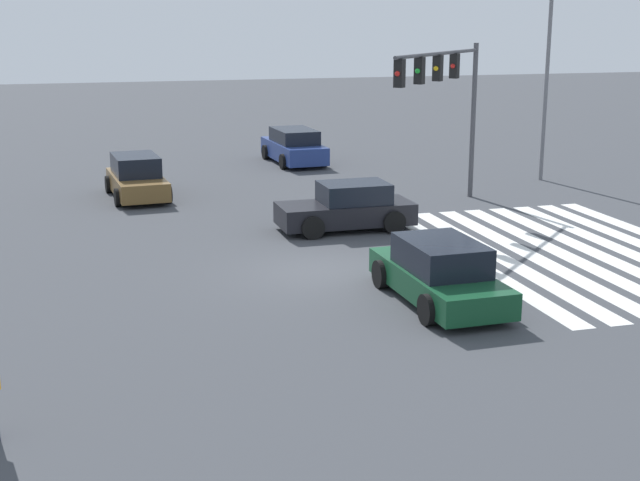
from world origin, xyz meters
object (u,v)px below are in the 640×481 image
(car_0, at_px, (348,208))
(car_1, at_px, (439,273))
(car_2, at_px, (137,178))
(car_3, at_px, (294,147))
(street_light_pole_a, at_px, (547,65))
(traffic_signal_mast, at_px, (446,85))

(car_0, distance_m, car_1, 7.63)
(car_2, bearing_deg, car_3, 124.63)
(car_3, xyz_separation_m, street_light_pole_a, (-6.93, -8.82, 3.93))
(traffic_signal_mast, xyz_separation_m, car_3, (11.34, 2.51, -3.59))
(street_light_pole_a, bearing_deg, car_0, 121.06)
(car_3, height_order, street_light_pole_a, street_light_pole_a)
(traffic_signal_mast, distance_m, car_0, 5.74)
(traffic_signal_mast, relative_size, street_light_pole_a, 0.73)
(car_0, distance_m, car_3, 13.26)
(car_1, relative_size, street_light_pole_a, 0.61)
(car_3, bearing_deg, traffic_signal_mast, -170.69)
(car_0, bearing_deg, car_2, -49.92)
(traffic_signal_mast, height_order, car_3, traffic_signal_mast)
(car_2, bearing_deg, traffic_signal_mast, 58.43)
(traffic_signal_mast, distance_m, street_light_pole_a, 7.71)
(car_1, bearing_deg, street_light_pole_a, -38.60)
(traffic_signal_mast, height_order, car_1, traffic_signal_mast)
(car_1, relative_size, car_3, 0.97)
(car_0, height_order, car_2, car_2)
(car_0, bearing_deg, street_light_pole_a, -149.54)
(car_2, distance_m, street_light_pole_a, 16.90)
(car_0, xyz_separation_m, street_light_pole_a, (6.24, -10.36, 3.98))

